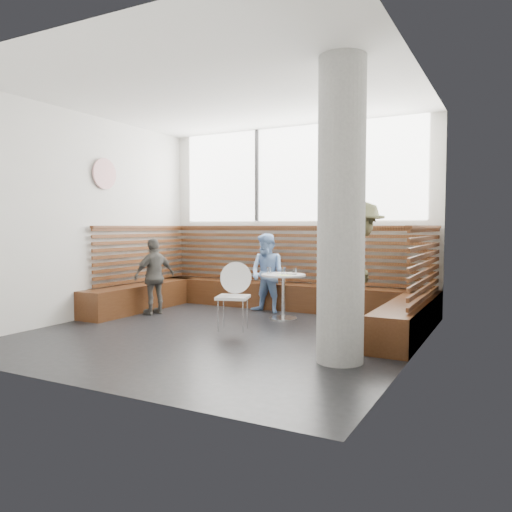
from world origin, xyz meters
The scene contains 15 objects.
room centered at (0.00, 0.00, 1.60)m, with size 5.00×5.00×3.20m.
booth centered at (0.00, 1.77, 0.41)m, with size 5.00×2.50×1.44m.
concrete_column centered at (1.85, -0.60, 1.60)m, with size 0.50×0.50×3.20m, color gray.
wall_art centered at (-2.46, 0.40, 2.30)m, with size 0.50×0.50×0.03m, color white.
cafe_table centered at (0.29, 1.37, 0.51)m, with size 0.69×0.69×0.71m.
cafe_chair centered at (0.01, 0.36, 0.55)m, with size 0.45×0.44×0.94m.
adult_man centered at (1.49, 1.41, 0.91)m, with size 1.17×0.67×1.81m, color #525438.
child_back centered at (-0.19, 1.78, 0.66)m, with size 0.65×0.50×1.33m, color #80A6DD.
child_left centered at (-1.78, 0.79, 0.63)m, with size 0.74×0.31×1.25m, color #55534D.
plate_near centered at (0.18, 1.50, 0.71)m, with size 0.18×0.18×0.01m, color white.
plate_far centered at (0.36, 1.46, 0.71)m, with size 0.22×0.22×0.02m, color white.
glass_left centered at (0.07, 1.30, 0.76)m, with size 0.07×0.07×0.11m, color white.
glass_mid centered at (0.33, 1.28, 0.76)m, with size 0.07×0.07×0.12m, color white.
glass_right centered at (0.47, 1.39, 0.76)m, with size 0.06×0.06×0.10m, color white.
menu_card centered at (0.37, 1.20, 0.71)m, with size 0.22×0.15×0.00m, color #A5C64C.
Camera 1 is at (3.49, -5.67, 1.45)m, focal length 35.00 mm.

